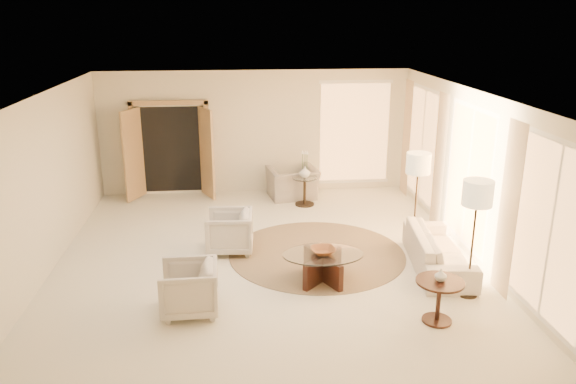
{
  "coord_description": "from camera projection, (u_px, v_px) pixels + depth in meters",
  "views": [
    {
      "loc": [
        -0.49,
        -8.63,
        4.0
      ],
      "look_at": [
        0.4,
        0.4,
        1.1
      ],
      "focal_mm": 35.0,
      "sensor_mm": 36.0,
      "label": 1
    }
  ],
  "objects": [
    {
      "name": "room",
      "position": [
        266.0,
        183.0,
        9.02
      ],
      "size": [
        7.04,
        8.04,
        2.83
      ],
      "color": "#EDE6CD",
      "rests_on": "ground"
    },
    {
      "name": "windows_right",
      "position": [
        470.0,
        178.0,
        9.45
      ],
      "size": [
        0.1,
        6.4,
        2.4
      ],
      "primitive_type": null,
      "color": "#FFB566",
      "rests_on": "room"
    },
    {
      "name": "window_back_corner",
      "position": [
        355.0,
        133.0,
        12.99
      ],
      "size": [
        1.7,
        0.1,
        2.4
      ],
      "primitive_type": null,
      "color": "#FFB566",
      "rests_on": "room"
    },
    {
      "name": "curtains_right",
      "position": [
        447.0,
        167.0,
        10.31
      ],
      "size": [
        0.06,
        5.2,
        2.6
      ],
      "primitive_type": null,
      "color": "#CAB18D",
      "rests_on": "room"
    },
    {
      "name": "french_doors",
      "position": [
        171.0,
        150.0,
        12.56
      ],
      "size": [
        1.95,
        0.66,
        2.16
      ],
      "color": "tan",
      "rests_on": "room"
    },
    {
      "name": "area_rug",
      "position": [
        317.0,
        254.0,
        9.76
      ],
      "size": [
        3.37,
        3.37,
        0.01
      ],
      "primitive_type": "cylinder",
      "rotation": [
        0.0,
        0.0,
        0.11
      ],
      "color": "#493926",
      "rests_on": "room"
    },
    {
      "name": "sofa",
      "position": [
        439.0,
        250.0,
        9.16
      ],
      "size": [
        1.06,
        2.16,
        0.61
      ],
      "primitive_type": "imported",
      "rotation": [
        0.0,
        0.0,
        1.45
      ],
      "color": "beige",
      "rests_on": "room"
    },
    {
      "name": "armchair_left",
      "position": [
        229.0,
        230.0,
        9.77
      ],
      "size": [
        0.78,
        0.82,
        0.8
      ],
      "primitive_type": "imported",
      "rotation": [
        0.0,
        0.0,
        -1.63
      ],
      "color": "beige",
      "rests_on": "room"
    },
    {
      "name": "armchair_right",
      "position": [
        189.0,
        286.0,
        7.75
      ],
      "size": [
        0.74,
        0.78,
        0.79
      ],
      "primitive_type": "imported",
      "rotation": [
        0.0,
        0.0,
        -1.55
      ],
      "color": "beige",
      "rests_on": "room"
    },
    {
      "name": "accent_chair",
      "position": [
        293.0,
        178.0,
        12.6
      ],
      "size": [
        1.16,
        0.85,
        0.93
      ],
      "primitive_type": "imported",
      "rotation": [
        0.0,
        0.0,
        3.31
      ],
      "color": "#9A948C",
      "rests_on": "room"
    },
    {
      "name": "coffee_table",
      "position": [
        323.0,
        264.0,
        8.7
      ],
      "size": [
        1.43,
        1.43,
        0.46
      ],
      "rotation": [
        0.0,
        0.0,
        -0.14
      ],
      "color": "black",
      "rests_on": "room"
    },
    {
      "name": "end_table",
      "position": [
        439.0,
        294.0,
        7.51
      ],
      "size": [
        0.64,
        0.64,
        0.61
      ],
      "rotation": [
        0.0,
        0.0,
        0.31
      ],
      "color": "black",
      "rests_on": "room"
    },
    {
      "name": "side_table",
      "position": [
        305.0,
        188.0,
        12.14
      ],
      "size": [
        0.54,
        0.54,
        0.63
      ],
      "rotation": [
        0.0,
        0.0,
        -0.34
      ],
      "color": "#2B2219",
      "rests_on": "room"
    },
    {
      "name": "floor_lamp_near",
      "position": [
        418.0,
        168.0,
        9.61
      ],
      "size": [
        0.42,
        0.42,
        1.73
      ],
      "rotation": [
        0.0,
        0.0,
        -0.12
      ],
      "color": "#2B2219",
      "rests_on": "room"
    },
    {
      "name": "floor_lamp_far",
      "position": [
        477.0,
        199.0,
        7.89
      ],
      "size": [
        0.43,
        0.43,
        1.77
      ],
      "rotation": [
        0.0,
        0.0,
        -0.08
      ],
      "color": "#2B2219",
      "rests_on": "room"
    },
    {
      "name": "bowl",
      "position": [
        323.0,
        251.0,
        8.63
      ],
      "size": [
        0.41,
        0.41,
        0.09
      ],
      "primitive_type": "imported",
      "rotation": [
        0.0,
        0.0,
        0.1
      ],
      "color": "brown",
      "rests_on": "coffee_table"
    },
    {
      "name": "end_vase",
      "position": [
        441.0,
        275.0,
        7.42
      ],
      "size": [
        0.16,
        0.16,
        0.17
      ],
      "primitive_type": "imported",
      "rotation": [
        0.0,
        0.0,
        0.0
      ],
      "color": "white",
      "rests_on": "end_table"
    },
    {
      "name": "side_vase",
      "position": [
        305.0,
        172.0,
        12.03
      ],
      "size": [
        0.24,
        0.24,
        0.24
      ],
      "primitive_type": "imported",
      "rotation": [
        0.0,
        0.0,
        0.03
      ],
      "color": "white",
      "rests_on": "side_table"
    }
  ]
}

